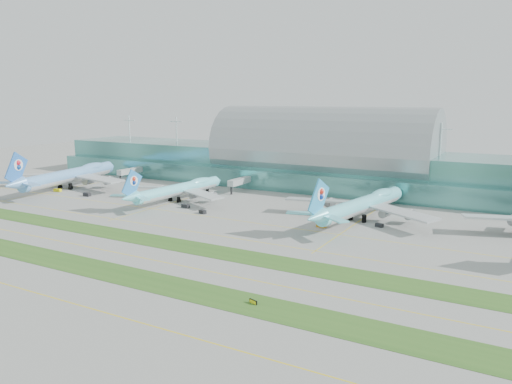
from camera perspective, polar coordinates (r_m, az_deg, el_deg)
The scene contains 18 objects.
ground at distance 165.55m, azimuth -9.40°, elevation -6.15°, with size 700.00×700.00×0.00m, color gray.
terminal at distance 273.10m, azimuth 7.60°, elevation 3.58°, with size 340.00×69.10×36.00m.
grass_strip_near at distance 145.89m, azimuth -16.34°, elevation -8.76°, with size 420.00×12.00×0.08m, color #2D591E.
grass_strip_far at distance 167.03m, azimuth -8.97°, elevation -5.97°, with size 420.00×12.00×0.08m, color #2D591E.
taxiline_a at distance 133.71m, azimuth -22.55°, elevation -10.99°, with size 420.00×0.35×0.01m, color yellow.
taxiline_b at distance 155.40m, azimuth -12.64°, elevation -7.39°, with size 420.00×0.35×0.01m, color yellow.
taxiline_c at distance 179.35m, azimuth -5.81°, elevation -4.74°, with size 420.00×0.35×0.01m, color yellow.
taxiline_d at distance 197.14m, azimuth -2.13°, elevation -3.28°, with size 420.00×0.35×0.01m, color yellow.
airliner_a at distance 286.01m, azimuth -20.43°, elevation 1.89°, with size 72.94×83.78×23.18m.
airliner_b at distance 237.23m, azimuth -8.71°, elevation 0.39°, with size 58.57×66.67×18.34m.
airliner_c at distance 202.46m, azimuth 12.13°, elevation -1.30°, with size 64.83×74.41×20.57m.
gse_a at distance 277.21m, azimuth -21.74°, elevation 0.19°, with size 4.01×1.79×1.40m, color yellow.
gse_b at distance 259.12m, azimuth -18.75°, elevation -0.26°, with size 3.77×1.98×1.77m, color black.
gse_c at distance 221.65m, azimuth -8.05°, elevation -1.59°, with size 3.66×1.96×1.63m, color black.
gse_d at distance 209.82m, azimuth -6.13°, elevation -2.26°, with size 3.24×1.75×1.51m, color black.
gse_e at distance 188.56m, azimuth 7.51°, elevation -3.76°, with size 3.54×2.23×1.60m, color #BF770B.
gse_f at distance 192.66m, azimuth 13.92°, elevation -3.70°, with size 2.90×1.61×1.43m, color black.
taxiway_sign_east at distance 119.67m, azimuth -0.33°, elevation -12.44°, with size 2.46×0.97×1.06m.
Camera 1 is at (99.82, -123.22, 47.51)m, focal length 35.00 mm.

